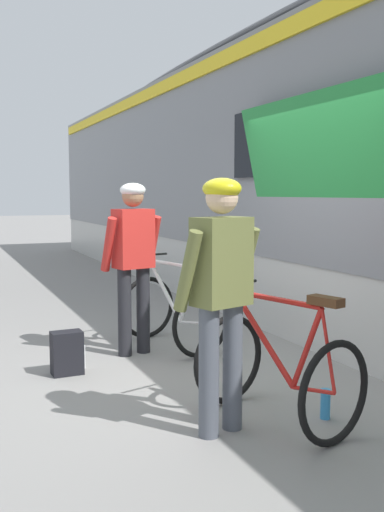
{
  "coord_description": "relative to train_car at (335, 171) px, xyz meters",
  "views": [
    {
      "loc": [
        -2.15,
        -4.88,
        1.66
      ],
      "look_at": [
        0.09,
        0.35,
        1.05
      ],
      "focal_mm": 41.29,
      "sensor_mm": 36.0,
      "label": 1
    }
  ],
  "objects": [
    {
      "name": "bicycle_near_white",
      "position": [
        -2.77,
        -0.94,
        -1.56
      ],
      "size": [
        0.94,
        1.2,
        0.99
      ],
      "color": "black",
      "rests_on": "ground"
    },
    {
      "name": "train_car",
      "position": [
        0.0,
        0.0,
        0.0
      ],
      "size": [
        3.22,
        21.23,
        3.88
      ],
      "color": "slate",
      "rests_on": "ground"
    },
    {
      "name": "water_bottle_near_the_bikes",
      "position": [
        -2.48,
        -3.28,
        -1.85
      ],
      "size": [
        0.07,
        0.07,
        0.22
      ],
      "primitive_type": "cylinder",
      "color": "#338CCC",
      "rests_on": "ground"
    },
    {
      "name": "backpack_on_platform",
      "position": [
        -4.02,
        -1.45,
        -1.77
      ],
      "size": [
        0.29,
        0.19,
        0.4
      ],
      "primitive_type": "cube",
      "rotation": [
        0.0,
        0.0,
        0.03
      ],
      "color": "black",
      "rests_on": "ground"
    },
    {
      "name": "bicycle_far_red",
      "position": [
        -2.85,
        -3.2,
        -1.56
      ],
      "size": [
        0.98,
        1.22,
        0.99
      ],
      "color": "black",
      "rests_on": "ground"
    },
    {
      "name": "cyclist_far_in_olive",
      "position": [
        -3.3,
        -3.19,
        -0.91
      ],
      "size": [
        0.66,
        0.42,
        1.76
      ],
      "color": "#4C515B",
      "rests_on": "ground"
    },
    {
      "name": "ground_plane",
      "position": [
        -2.89,
        -1.86,
        -1.97
      ],
      "size": [
        80.0,
        80.0,
        0.0
      ],
      "primitive_type": "plane",
      "color": "gray"
    },
    {
      "name": "water_bottle_by_the_backpack",
      "position": [
        -3.86,
        -1.32,
        -1.86
      ],
      "size": [
        0.08,
        0.08,
        0.22
      ],
      "primitive_type": "cylinder",
      "color": "silver",
      "rests_on": "ground"
    },
    {
      "name": "cyclist_near_in_red",
      "position": [
        -3.24,
        -1.03,
        -0.91
      ],
      "size": [
        0.65,
        0.39,
        1.76
      ],
      "color": "#232328",
      "rests_on": "ground"
    }
  ]
}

